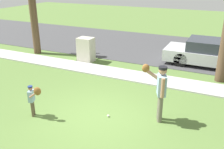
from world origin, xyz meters
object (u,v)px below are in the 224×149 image
at_px(person_child, 33,96).
at_px(utility_cabinet, 86,50).
at_px(person_adult, 160,88).
at_px(parked_sedan_silver, 215,53).
at_px(baseball, 108,116).
at_px(street_tree_far, 32,1).

xyz_separation_m(person_child, utility_cabinet, (-1.31, 5.30, -0.08)).
relative_size(person_adult, person_child, 1.64).
bearing_deg(parked_sedan_silver, baseball, 68.57).
bearing_deg(street_tree_far, person_adult, -26.41).
distance_m(utility_cabinet, parked_sedan_silver, 6.21).
distance_m(baseball, utility_cabinet, 5.55).
bearing_deg(person_adult, baseball, -2.51).
bearing_deg(utility_cabinet, street_tree_far, 178.46).
height_order(baseball, street_tree_far, street_tree_far).
xyz_separation_m(person_child, street_tree_far, (-4.52, 5.38, 2.10)).
height_order(person_child, parked_sedan_silver, parked_sedan_silver).
distance_m(person_adult, utility_cabinet, 6.19).
xyz_separation_m(person_child, baseball, (2.05, 0.93, -0.65)).
xyz_separation_m(person_adult, parked_sedan_silver, (1.08, 5.90, -0.45)).
bearing_deg(person_adult, parked_sedan_silver, -121.67).
distance_m(person_child, parked_sedan_silver, 8.62).
xyz_separation_m(person_adult, baseball, (-1.42, -0.48, -1.04)).
bearing_deg(utility_cabinet, baseball, -52.38).
relative_size(baseball, utility_cabinet, 0.06).
distance_m(person_adult, baseball, 1.82).
relative_size(utility_cabinet, street_tree_far, 0.23).
height_order(person_adult, utility_cabinet, person_adult).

